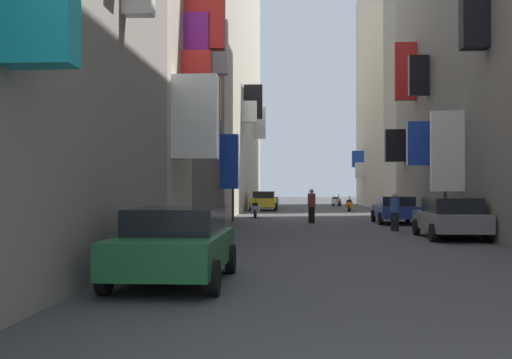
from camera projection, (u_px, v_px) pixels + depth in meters
name	position (u px, v px, depth m)	size (l,w,h in m)	color
ground_plane	(319.00, 220.00, 32.73)	(140.00, 140.00, 0.00)	#424244
building_left_mid_b	(144.00, 48.00, 26.63)	(7.02, 9.80, 15.93)	slate
building_left_mid_c	(210.00, 74.00, 47.43)	(7.33, 31.82, 21.39)	#BCB29E
building_right_mid_a	(485.00, 5.00, 29.57)	(7.20, 15.94, 21.53)	slate
building_right_far	(402.00, 89.00, 52.58)	(7.06, 19.39, 20.66)	#BCB29E
parked_car_yellow	(264.00, 200.00, 45.25)	(1.96, 3.94, 1.43)	gold
parked_car_grey	(450.00, 217.00, 20.75)	(1.95, 4.10, 1.41)	slate
parked_car_blue	(395.00, 209.00, 29.27)	(1.92, 3.97, 1.32)	navy
parked_car_green	(175.00, 243.00, 11.29)	(2.01, 3.95, 1.40)	#236638
scooter_blue	(275.00, 201.00, 54.54)	(0.70, 1.86, 1.13)	#2D4CAD
scooter_green	(266.00, 202.00, 51.96)	(0.76, 1.75, 1.13)	#287F3D
scooter_red	(381.00, 208.00, 37.05)	(0.60, 1.76, 1.13)	red
scooter_silver	(255.00, 210.00, 34.78)	(0.47, 1.94, 1.13)	#ADADB2
scooter_orange	(349.00, 205.00, 43.64)	(0.60, 1.95, 1.13)	orange
scooter_white	(336.00, 201.00, 54.19)	(0.80, 1.80, 1.13)	silver
pedestrian_near_right	(312.00, 206.00, 29.56)	(0.51, 0.51, 1.68)	black
pedestrian_mid_street	(395.00, 212.00, 24.39)	(0.53, 0.53, 1.55)	black
traffic_light_near_corner	(233.00, 167.00, 31.39)	(0.26, 0.34, 4.17)	#2D2D2D
traffic_light_far_corner	(445.00, 162.00, 23.57)	(0.26, 0.34, 4.04)	#2D2D2D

